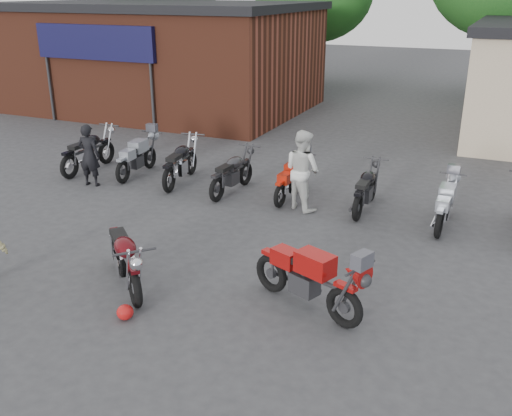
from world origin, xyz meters
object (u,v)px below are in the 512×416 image
at_px(vintage_motorcycle, 125,255).
at_px(helmet, 125,312).
at_px(row_bike_1, 137,155).
at_px(row_bike_6, 445,203).
at_px(sportbike, 308,275).
at_px(person_dark, 89,155).
at_px(row_bike_4, 292,178).
at_px(row_bike_0, 89,149).
at_px(row_bike_3, 232,171).
at_px(person_light, 302,170).
at_px(row_bike_2, 181,160).
at_px(row_bike_5, 366,187).

distance_m(vintage_motorcycle, helmet, 1.16).
bearing_deg(row_bike_1, row_bike_6, -97.09).
xyz_separation_m(sportbike, person_dark, (-7.15, 3.53, 0.19)).
height_order(vintage_motorcycle, row_bike_4, vintage_motorcycle).
height_order(vintage_motorcycle, row_bike_0, row_bike_0).
xyz_separation_m(person_dark, row_bike_3, (3.59, 0.99, -0.24)).
bearing_deg(row_bike_0, helmet, -136.87).
bearing_deg(vintage_motorcycle, helmet, -12.99).
bearing_deg(person_light, sportbike, 137.36).
distance_m(row_bike_2, row_bike_3, 1.58).
xyz_separation_m(vintage_motorcycle, row_bike_5, (2.83, 5.26, -0.04)).
bearing_deg(person_light, row_bike_6, -149.46).
bearing_deg(row_bike_1, row_bike_0, 92.66).
xyz_separation_m(sportbike, row_bike_4, (-2.06, 4.71, -0.09)).
distance_m(row_bike_0, row_bike_6, 9.56).
height_order(sportbike, row_bike_1, sportbike).
bearing_deg(row_bike_0, row_bike_5, -88.61).
bearing_deg(row_bike_1, vintage_motorcycle, -151.55).
bearing_deg(row_bike_1, row_bike_5, -95.23).
distance_m(person_dark, row_bike_5, 7.01).
xyz_separation_m(row_bike_3, row_bike_6, (5.10, -0.09, -0.04)).
relative_size(row_bike_0, row_bike_6, 1.17).
xyz_separation_m(person_light, row_bike_1, (-4.94, 0.55, -0.36)).
height_order(person_dark, row_bike_0, person_dark).
xyz_separation_m(sportbike, row_bike_3, (-3.56, 4.51, -0.05)).
bearing_deg(row_bike_6, person_light, 95.72).
distance_m(person_dark, row_bike_1, 1.37).
height_order(row_bike_0, row_bike_6, row_bike_0).
distance_m(helmet, person_dark, 6.85).
bearing_deg(person_light, row_bike_4, -23.42).
relative_size(person_light, row_bike_0, 0.87).
bearing_deg(sportbike, person_dark, 175.49).
height_order(sportbike, row_bike_6, sportbike).
bearing_deg(row_bike_4, person_dark, 105.29).
height_order(row_bike_1, row_bike_6, row_bike_1).
relative_size(person_light, row_bike_5, 0.96).
bearing_deg(row_bike_3, row_bike_5, -83.17).
relative_size(person_dark, row_bike_2, 0.76).
height_order(row_bike_0, row_bike_5, row_bike_0).
bearing_deg(row_bike_2, person_light, -106.83).
distance_m(person_light, row_bike_4, 0.80).
bearing_deg(vintage_motorcycle, person_dark, 177.41).
bearing_deg(helmet, row_bike_6, 55.59).
relative_size(helmet, row_bike_5, 0.14).
bearing_deg(row_bike_4, vintage_motorcycle, 171.36).
relative_size(person_light, row_bike_4, 1.03).
bearing_deg(helmet, person_light, 81.33).
bearing_deg(vintage_motorcycle, person_light, 115.46).
distance_m(sportbike, row_bike_0, 9.21).
bearing_deg(person_dark, row_bike_3, -172.62).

